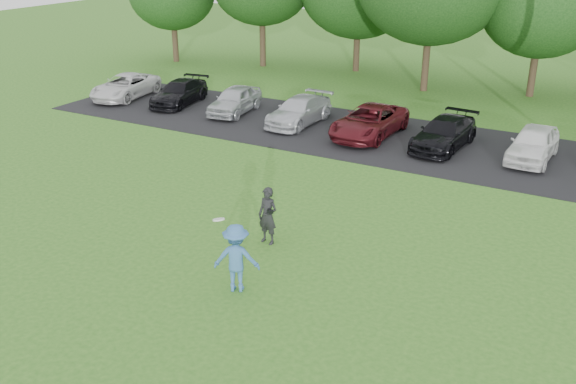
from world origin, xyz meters
name	(u,v)px	position (x,y,z in m)	size (l,w,h in m)	color
ground	(214,295)	(0.00, 0.00, 0.00)	(100.00, 100.00, 0.00)	#306A1E
parking_lot	(405,141)	(0.00, 13.00, 0.01)	(32.00, 6.50, 0.03)	black
frisbee_player	(236,258)	(0.32, 0.48, 0.83)	(1.22, 0.99, 1.92)	teal
camera_bystander	(268,216)	(-0.28, 2.90, 0.78)	(0.61, 0.46, 1.57)	black
parked_cars	(391,124)	(-0.63, 13.04, 0.61)	(30.91, 4.48, 1.22)	silver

